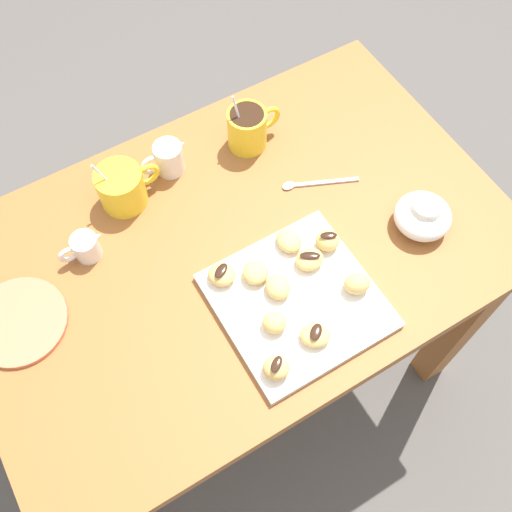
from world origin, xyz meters
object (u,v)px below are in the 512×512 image
Objects in this scene: ice_cream_bowl at (423,215)px; beignet_6 at (274,322)px; coffee_mug_yellow_left at (122,186)px; beignet_2 at (222,275)px; dining_table at (239,278)px; coffee_mug_yellow_right at (248,127)px; saucer_coral_left at (19,322)px; beignet_7 at (255,273)px; beignet_0 at (289,241)px; beignet_4 at (357,284)px; cream_pitcher_white at (168,158)px; chocolate_sauce_pitcher at (85,246)px; beignet_8 at (328,241)px; beignet_1 at (315,335)px; beignet_9 at (276,368)px; beignet_3 at (278,287)px; beignet_5 at (309,260)px; pastry_plate_square at (297,301)px.

ice_cream_bowl reaches higher than beignet_6.
beignet_2 is (0.08, -0.27, -0.02)m from coffee_mug_yellow_left.
coffee_mug_yellow_right is at bearing 54.85° from dining_table.
beignet_7 is (0.42, -0.15, 0.03)m from saucer_coral_left.
beignet_0 is 1.11× the size of beignet_4.
beignet_6 is (0.11, -0.40, -0.01)m from coffee_mug_yellow_left.
cream_pitcher_white is 1.14× the size of chocolate_sauce_pitcher.
beignet_8 is (0.18, 0.09, 0.00)m from beignet_6.
cream_pitcher_white is at bearing 89.86° from beignet_6.
beignet_4 reaches higher than beignet_1.
coffee_mug_yellow_left reaches higher than beignet_7.
beignet_9 is at bearing -81.45° from coffee_mug_yellow_left.
coffee_mug_yellow_right is 0.28m from beignet_0.
beignet_4 is (0.13, -0.07, 0.00)m from beignet_3.
ice_cream_bowl reaches higher than beignet_8.
beignet_6 is at bearing -148.62° from beignet_5.
cream_pitcher_white is (-0.18, 0.02, -0.01)m from coffee_mug_yellow_right.
cream_pitcher_white is (0.11, 0.02, -0.01)m from coffee_mug_yellow_left.
beignet_2 reaches higher than pastry_plate_square.
coffee_mug_yellow_left reaches higher than ice_cream_bowl.
pastry_plate_square is at bearing -45.12° from chocolate_sauce_pitcher.
pastry_plate_square is 0.09m from beignet_7.
saucer_coral_left is 3.81× the size of beignet_9.
saucer_coral_left is at bearing 171.74° from dining_table.
beignet_2 is (-0.10, 0.11, 0.02)m from pastry_plate_square.
beignet_2 is 0.21m from beignet_9.
chocolate_sauce_pitcher is at bearing 134.88° from pastry_plate_square.
beignet_2 reaches higher than beignet_5.
dining_table is 7.54× the size of coffee_mug_yellow_right.
pastry_plate_square is at bearing 42.67° from beignet_9.
coffee_mug_yellow_left is at bearing 124.30° from dining_table.
coffee_mug_yellow_right is 0.42m from beignet_4.
beignet_1 is at bearing 10.40° from beignet_9.
beignet_3 is at bearing -133.68° from beignet_0.
beignet_2 is 0.22m from beignet_8.
coffee_mug_yellow_left reaches higher than beignet_8.
dining_table is at bearing 94.49° from beignet_1.
dining_table is 20.60× the size of beignet_2.
saucer_coral_left is (-0.77, 0.21, -0.03)m from ice_cream_bowl.
coffee_mug_yellow_left reaches higher than beignet_1.
beignet_0 is 0.26m from beignet_9.
beignet_5 is (-0.06, -0.33, -0.02)m from coffee_mug_yellow_right.
pastry_plate_square is at bearing -64.74° from coffee_mug_yellow_left.
beignet_0 is at bearing 65.41° from pastry_plate_square.
coffee_mug_yellow_left is at bearing 34.31° from chocolate_sauce_pitcher.
beignet_4 is 1.07× the size of beignet_9.
beignet_5 is at bearing -53.75° from coffee_mug_yellow_left.
pastry_plate_square is 6.06× the size of beignet_9.
beignet_7 is at bearing -40.57° from chocolate_sauce_pitcher.
pastry_plate_square reaches higher than saucer_coral_left.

